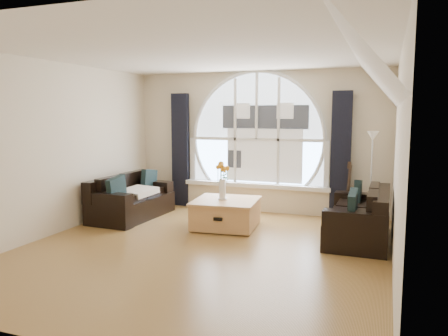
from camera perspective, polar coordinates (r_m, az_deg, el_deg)
ground at (r=6.25m, az=-2.94°, el=-10.56°), size 5.00×5.50×0.01m
ceiling at (r=6.01m, az=-3.11°, el=14.77°), size 5.00×5.50×0.01m
wall_back at (r=8.57m, az=4.35°, el=3.42°), size 5.00×0.01×2.70m
wall_front at (r=3.65m, az=-20.52°, el=-1.95°), size 5.00×0.01×2.70m
wall_left at (r=7.35m, az=-21.22°, el=2.35°), size 0.01×5.50×2.70m
wall_right at (r=5.49m, az=21.65°, el=0.89°), size 0.01×5.50×2.70m
attic_slope at (r=5.49m, az=18.94°, el=11.47°), size 0.92×5.50×0.72m
arched_window at (r=8.53m, az=4.31°, el=5.25°), size 2.60×0.06×2.15m
window_sill at (r=8.57m, az=4.11°, el=-2.23°), size 2.90×0.22×0.08m
window_frame at (r=8.50m, az=4.25°, el=5.25°), size 2.76×0.08×2.15m
neighbor_house at (r=8.48m, az=5.25°, el=4.39°), size 1.70×0.02×1.50m
curtain_left at (r=9.05m, az=-5.66°, el=2.33°), size 0.35×0.12×2.30m
curtain_right at (r=8.17m, az=14.94°, el=1.61°), size 0.35×0.12×2.30m
sofa_left at (r=8.19m, az=-11.89°, el=-3.58°), size 0.90×1.72×0.75m
sofa_right at (r=6.91m, az=17.07°, el=-5.71°), size 0.87×1.72×0.76m
coffee_chest at (r=7.37m, az=0.26°, el=-5.78°), size 1.14×1.14×0.51m
throw_blanket at (r=8.04m, az=-11.13°, el=-3.04°), size 0.66×0.66×0.10m
vase_flowers at (r=7.27m, az=-0.22°, el=-1.12°), size 0.24×0.24×0.70m
floor_lamp at (r=7.92m, az=18.59°, el=-1.23°), size 0.24×0.24×1.60m
guitar at (r=8.12m, az=15.93°, el=-2.86°), size 0.40×0.31×1.06m
potted_plant at (r=8.74m, az=0.02°, el=-0.81°), size 0.18×0.15×0.29m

